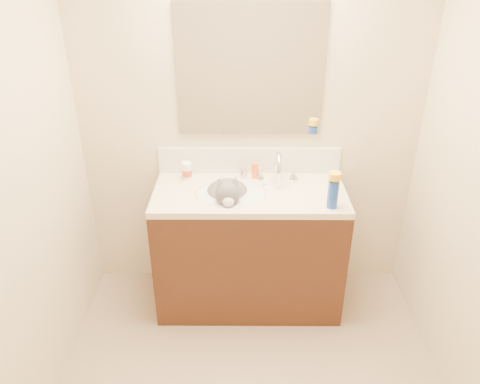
{
  "coord_description": "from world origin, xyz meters",
  "views": [
    {
      "loc": [
        -0.05,
        -1.59,
        2.23
      ],
      "look_at": [
        -0.06,
        0.92,
        0.88
      ],
      "focal_mm": 35.0,
      "sensor_mm": 36.0,
      "label": 1
    }
  ],
  "objects_px": {
    "faucet": "(278,169)",
    "amber_bottle": "(255,170)",
    "spray_can": "(333,194)",
    "cat": "(228,196)",
    "silver_jar": "(243,173)",
    "basin": "(230,203)",
    "pill_bottle": "(187,171)",
    "vanity_cabinet": "(249,250)"
  },
  "relations": [
    {
      "from": "faucet",
      "to": "amber_bottle",
      "type": "relative_size",
      "value": 2.65
    },
    {
      "from": "spray_can",
      "to": "cat",
      "type": "bearing_deg",
      "value": 163.6
    },
    {
      "from": "cat",
      "to": "silver_jar",
      "type": "relative_size",
      "value": 7.06
    },
    {
      "from": "basin",
      "to": "spray_can",
      "type": "relative_size",
      "value": 2.65
    },
    {
      "from": "pill_bottle",
      "to": "spray_can",
      "type": "relative_size",
      "value": 0.69
    },
    {
      "from": "amber_bottle",
      "to": "spray_can",
      "type": "xyz_separation_m",
      "value": [
        0.44,
        -0.38,
        0.03
      ]
    },
    {
      "from": "faucet",
      "to": "spray_can",
      "type": "bearing_deg",
      "value": -48.28
    },
    {
      "from": "basin",
      "to": "cat",
      "type": "distance_m",
      "value": 0.05
    },
    {
      "from": "silver_jar",
      "to": "spray_can",
      "type": "relative_size",
      "value": 0.34
    },
    {
      "from": "vanity_cabinet",
      "to": "cat",
      "type": "height_order",
      "value": "cat"
    },
    {
      "from": "vanity_cabinet",
      "to": "silver_jar",
      "type": "xyz_separation_m",
      "value": [
        -0.04,
        0.19,
        0.48
      ]
    },
    {
      "from": "basin",
      "to": "amber_bottle",
      "type": "height_order",
      "value": "amber_bottle"
    },
    {
      "from": "spray_can",
      "to": "amber_bottle",
      "type": "bearing_deg",
      "value": 138.72
    },
    {
      "from": "basin",
      "to": "silver_jar",
      "type": "relative_size",
      "value": 7.75
    },
    {
      "from": "silver_jar",
      "to": "amber_bottle",
      "type": "distance_m",
      "value": 0.08
    },
    {
      "from": "silver_jar",
      "to": "spray_can",
      "type": "xyz_separation_m",
      "value": [
        0.52,
        -0.39,
        0.06
      ]
    },
    {
      "from": "silver_jar",
      "to": "basin",
      "type": "bearing_deg",
      "value": -109.68
    },
    {
      "from": "cat",
      "to": "amber_bottle",
      "type": "xyz_separation_m",
      "value": [
        0.18,
        0.2,
        0.08
      ]
    },
    {
      "from": "faucet",
      "to": "silver_jar",
      "type": "bearing_deg",
      "value": 165.62
    },
    {
      "from": "pill_bottle",
      "to": "spray_can",
      "type": "height_order",
      "value": "spray_can"
    },
    {
      "from": "vanity_cabinet",
      "to": "amber_bottle",
      "type": "relative_size",
      "value": 11.37
    },
    {
      "from": "cat",
      "to": "amber_bottle",
      "type": "height_order",
      "value": "cat"
    },
    {
      "from": "vanity_cabinet",
      "to": "amber_bottle",
      "type": "distance_m",
      "value": 0.54
    },
    {
      "from": "pill_bottle",
      "to": "silver_jar",
      "type": "xyz_separation_m",
      "value": [
        0.37,
        0.03,
        -0.03
      ]
    },
    {
      "from": "basin",
      "to": "pill_bottle",
      "type": "height_order",
      "value": "pill_bottle"
    },
    {
      "from": "basin",
      "to": "spray_can",
      "type": "bearing_deg",
      "value": -15.49
    },
    {
      "from": "silver_jar",
      "to": "faucet",
      "type": "bearing_deg",
      "value": -14.38
    },
    {
      "from": "spray_can",
      "to": "faucet",
      "type": "bearing_deg",
      "value": 131.72
    },
    {
      "from": "faucet",
      "to": "amber_bottle",
      "type": "bearing_deg",
      "value": 159.71
    },
    {
      "from": "silver_jar",
      "to": "cat",
      "type": "bearing_deg",
      "value": -115.02
    },
    {
      "from": "cat",
      "to": "silver_jar",
      "type": "height_order",
      "value": "cat"
    },
    {
      "from": "vanity_cabinet",
      "to": "faucet",
      "type": "height_order",
      "value": "faucet"
    },
    {
      "from": "basin",
      "to": "faucet",
      "type": "relative_size",
      "value": 1.61
    },
    {
      "from": "faucet",
      "to": "spray_can",
      "type": "height_order",
      "value": "faucet"
    },
    {
      "from": "cat",
      "to": "spray_can",
      "type": "distance_m",
      "value": 0.65
    },
    {
      "from": "faucet",
      "to": "amber_bottle",
      "type": "distance_m",
      "value": 0.16
    },
    {
      "from": "vanity_cabinet",
      "to": "silver_jar",
      "type": "bearing_deg",
      "value": 101.69
    },
    {
      "from": "vanity_cabinet",
      "to": "faucet",
      "type": "distance_m",
      "value": 0.58
    },
    {
      "from": "pill_bottle",
      "to": "amber_bottle",
      "type": "relative_size",
      "value": 1.11
    },
    {
      "from": "vanity_cabinet",
      "to": "basin",
      "type": "bearing_deg",
      "value": -165.96
    },
    {
      "from": "vanity_cabinet",
      "to": "faucet",
      "type": "bearing_deg",
      "value": 37.29
    },
    {
      "from": "vanity_cabinet",
      "to": "faucet",
      "type": "xyz_separation_m",
      "value": [
        0.18,
        0.14,
        0.54
      ]
    }
  ]
}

